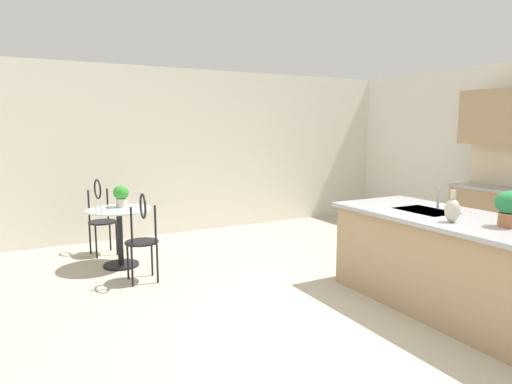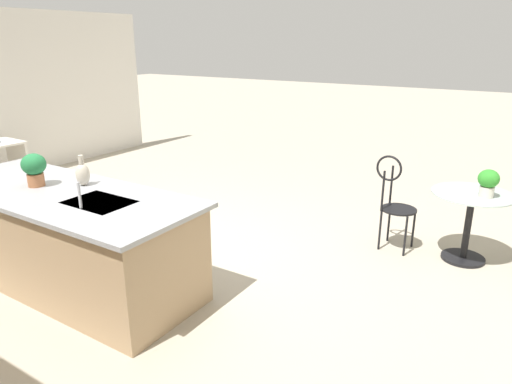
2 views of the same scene
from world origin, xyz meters
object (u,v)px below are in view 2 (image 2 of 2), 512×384
(vase_on_counter, at_px, (83,174))
(potted_plant_counter_near, at_px, (34,168))
(chair_by_island, at_px, (395,199))
(potted_plant_on_table, at_px, (488,181))
(bistro_table, at_px, (469,220))

(vase_on_counter, bearing_deg, potted_plant_counter_near, 35.68)
(chair_by_island, xyz_separation_m, potted_plant_counter_near, (2.65, 2.45, 0.52))
(potted_plant_counter_near, bearing_deg, chair_by_island, -137.27)
(potted_plant_on_table, bearing_deg, vase_on_counter, 35.23)
(potted_plant_counter_near, bearing_deg, bistro_table, -143.08)
(chair_by_island, height_order, vase_on_counter, vase_on_counter)
(bistro_table, relative_size, chair_by_island, 0.77)
(vase_on_counter, bearing_deg, chair_by_island, -136.32)
(bistro_table, height_order, chair_by_island, chair_by_island)
(bistro_table, xyz_separation_m, chair_by_island, (0.75, 0.10, 0.13))
(bistro_table, xyz_separation_m, potted_plant_on_table, (-0.13, 0.06, 0.45))
(chair_by_island, xyz_separation_m, vase_on_counter, (2.30, 2.20, 0.46))
(chair_by_island, bearing_deg, potted_plant_on_table, -177.09)
(potted_plant_counter_near, bearing_deg, vase_on_counter, -144.32)
(bistro_table, height_order, vase_on_counter, vase_on_counter)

